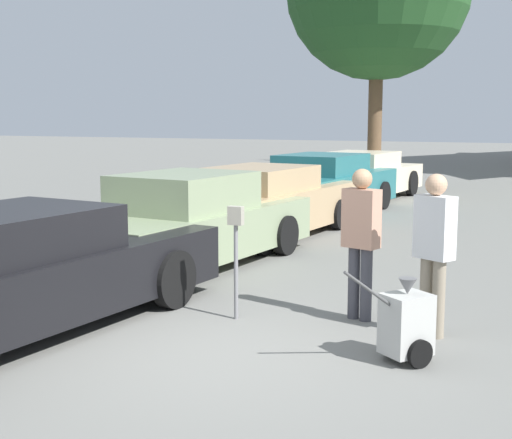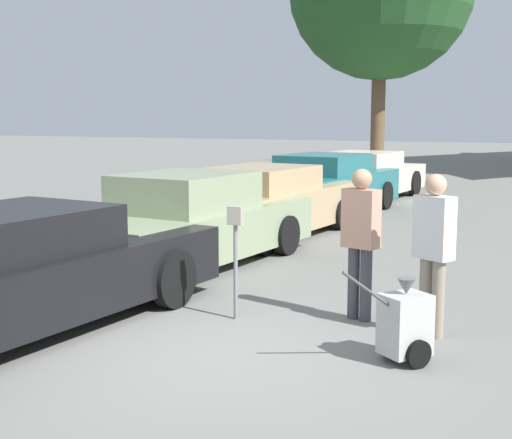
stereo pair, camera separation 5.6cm
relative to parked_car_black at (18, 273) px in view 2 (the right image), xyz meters
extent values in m
plane|color=slate|center=(2.24, 0.25, -0.66)|extent=(120.00, 120.00, 0.00)
cube|color=black|center=(0.00, 0.04, -0.11)|extent=(2.39, 5.43, 0.70)
cube|color=black|center=(-0.02, -0.17, 0.49)|extent=(1.84, 2.37, 0.49)
cylinder|color=black|center=(-0.72, 1.76, -0.29)|extent=(0.26, 0.75, 0.74)
cylinder|color=black|center=(1.07, 1.57, -0.29)|extent=(0.26, 0.75, 0.74)
cube|color=gray|center=(0.00, 3.96, -0.11)|extent=(2.36, 5.06, 0.73)
cube|color=gray|center=(-0.02, 3.76, 0.55)|extent=(1.84, 2.22, 0.59)
cylinder|color=black|center=(-0.73, 5.56, -0.32)|extent=(0.25, 0.71, 0.69)
cylinder|color=black|center=(1.07, 5.37, -0.32)|extent=(0.25, 0.71, 0.69)
cylinder|color=black|center=(-1.06, 2.54, -0.32)|extent=(0.25, 0.71, 0.69)
cylinder|color=black|center=(0.74, 2.35, -0.32)|extent=(0.25, 0.71, 0.69)
cube|color=tan|center=(0.00, 6.89, -0.09)|extent=(2.41, 5.42, 0.78)
cube|color=tan|center=(-0.02, 6.68, 0.53)|extent=(1.86, 2.37, 0.46)
cylinder|color=black|center=(-0.73, 8.60, -0.34)|extent=(0.25, 0.66, 0.65)
cylinder|color=black|center=(1.09, 8.41, -0.34)|extent=(0.25, 0.66, 0.65)
cylinder|color=black|center=(-1.08, 5.36, -0.34)|extent=(0.25, 0.66, 0.65)
cylinder|color=black|center=(0.74, 5.17, -0.34)|extent=(0.25, 0.66, 0.65)
cube|color=#23666B|center=(0.00, 10.64, -0.06)|extent=(2.44, 5.24, 0.80)
cube|color=#23666B|center=(-0.02, 10.44, 0.58)|extent=(1.90, 2.29, 0.47)
cylinder|color=black|center=(-0.76, 12.30, -0.30)|extent=(0.26, 0.73, 0.72)
cylinder|color=black|center=(1.10, 12.10, -0.30)|extent=(0.26, 0.73, 0.72)
cylinder|color=black|center=(-1.09, 9.18, -0.30)|extent=(0.26, 0.73, 0.72)
cylinder|color=black|center=(0.77, 8.98, -0.30)|extent=(0.26, 0.73, 0.72)
cube|color=beige|center=(0.00, 14.01, -0.10)|extent=(2.50, 5.44, 0.70)
cube|color=beige|center=(-0.02, 13.80, 0.48)|extent=(1.94, 2.38, 0.47)
cylinder|color=black|center=(-0.77, 15.73, -0.28)|extent=(0.26, 0.77, 0.76)
cylinder|color=black|center=(1.13, 15.53, -0.28)|extent=(0.26, 0.77, 0.76)
cylinder|color=black|center=(-1.12, 12.48, -0.28)|extent=(0.26, 0.77, 0.76)
cylinder|color=black|center=(0.78, 12.28, -0.28)|extent=(0.26, 0.77, 0.76)
cylinder|color=slate|center=(2.00, 1.44, -0.09)|extent=(0.05, 0.05, 1.14)
cube|color=gray|center=(2.00, 1.44, 0.59)|extent=(0.18, 0.09, 0.22)
cylinder|color=#3F3F47|center=(3.44, 2.00, -0.23)|extent=(0.14, 0.14, 0.87)
cylinder|color=#3F3F47|center=(3.27, 2.05, -0.23)|extent=(0.14, 0.14, 0.87)
cube|color=tan|center=(3.35, 2.02, 0.56)|extent=(0.47, 0.33, 0.69)
sphere|color=tan|center=(3.35, 2.02, 1.02)|extent=(0.24, 0.24, 0.24)
cylinder|color=gray|center=(4.33, 1.68, -0.23)|extent=(0.14, 0.14, 0.87)
cylinder|color=gray|center=(4.18, 1.76, -0.23)|extent=(0.14, 0.14, 0.87)
cube|color=silver|center=(4.25, 1.72, 0.55)|extent=(0.47, 0.39, 0.69)
sphere|color=tan|center=(4.25, 1.72, 1.01)|extent=(0.24, 0.24, 0.24)
cube|color=#B2B2AD|center=(4.18, 0.78, -0.28)|extent=(0.55, 0.57, 0.60)
cone|color=#59595B|center=(4.18, 0.78, 0.10)|extent=(0.18, 0.18, 0.16)
cylinder|color=#4C4C4C|center=(3.89, 0.40, 0.12)|extent=(0.38, 0.49, 0.43)
cylinder|color=black|center=(4.01, 0.90, -0.52)|extent=(0.21, 0.25, 0.28)
cylinder|color=black|center=(4.35, 0.65, -0.52)|extent=(0.21, 0.25, 0.28)
cylinder|color=brown|center=(-0.24, 16.25, 1.29)|extent=(0.44, 0.44, 3.91)
camera|label=1|loc=(5.59, -5.99, 1.75)|focal=50.00mm
camera|label=2|loc=(5.64, -5.97, 1.75)|focal=50.00mm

